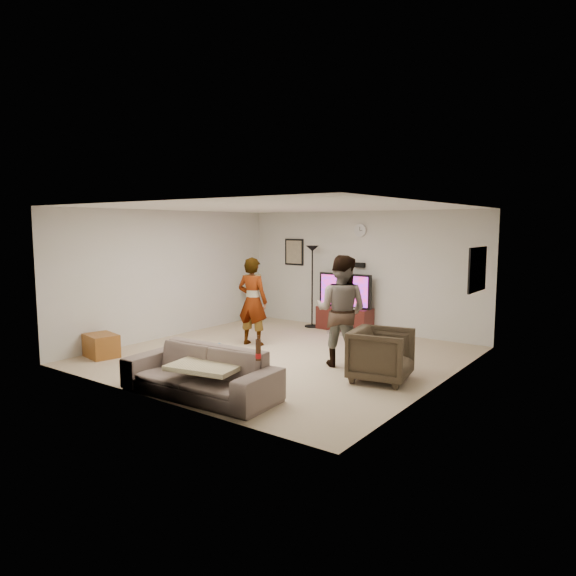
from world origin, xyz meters
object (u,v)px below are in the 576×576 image
Objects in this scene: tv at (345,290)px; cat_tree at (252,298)px; person_right at (341,311)px; side_table at (101,346)px; floor_lamp at (312,287)px; armchair at (381,355)px; beer_bottle at (258,350)px; tv_stand at (345,319)px; person_left at (253,301)px; sofa at (200,372)px.

tv is 2.24m from cat_tree.
person_right is 3.02× the size of side_table.
tv is 0.76m from floor_lamp.
cat_tree is at bearing 50.84° from armchair.
beer_bottle reaches higher than side_table.
person_right reaches higher than side_table.
tv_stand is 2.87m from person_right.
tv is 1.09× the size of cat_tree.
floor_lamp is at bearing -58.41° from person_right.
person_right is (3.52, -2.01, 0.32)m from cat_tree.
person_left reaches higher than tv.
person_left is 0.93× the size of person_right.
sofa reaches higher than tv_stand.
sofa is at bearing -57.28° from cat_tree.
floor_lamp is 3.05× the size of side_table.
floor_lamp is 0.83× the size of sofa.
person_right is at bearing 28.68° from side_table.
person_left is 2.81× the size of side_table.
person_left is at bearing -107.61° from tv_stand.
tv_stand is at bearing 94.02° from sofa.
tv is at bearing 63.59° from side_table.
tv is 2.80m from person_right.
side_table is (0.00, -3.93, -0.36)m from cat_tree.
tv_stand is 0.60m from tv.
tv is 0.69× the size of person_right.
cat_tree is at bearing -168.41° from tv_stand.
sofa is at bearing 180.00° from beer_bottle.
person_left is 0.76× the size of sofa.
person_left is 6.50× the size of beer_bottle.
armchair is at bearing -28.34° from cat_tree.
floor_lamp is at bearing -171.87° from tv_stand.
cat_tree reaches higher than side_table.
sofa is 8.53× the size of beer_bottle.
tv_stand is 4.85m from sofa.
tv_stand is at bearing 63.59° from side_table.
person_left is at bearing -88.29° from floor_lamp.
cat_tree is 1.92× the size of side_table.
cat_tree is (-1.42, -0.34, -0.33)m from floor_lamp.
armchair is (2.23, -2.82, 0.13)m from tv_stand.
person_right is (2.04, -0.27, 0.06)m from person_left.
floor_lamp is at bearing -171.87° from tv.
beer_bottle reaches higher than armchair.
tv reaches higher than beer_bottle.
tv is 4.93m from side_table.
tv_stand is 1.05× the size of cat_tree.
person_left reaches higher than side_table.
armchair is at bearing 158.13° from person_left.
beer_bottle is (3.78, -4.36, 0.19)m from cat_tree.
beer_bottle is (2.30, -2.62, -0.07)m from person_left.
person_left reaches higher than cat_tree.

